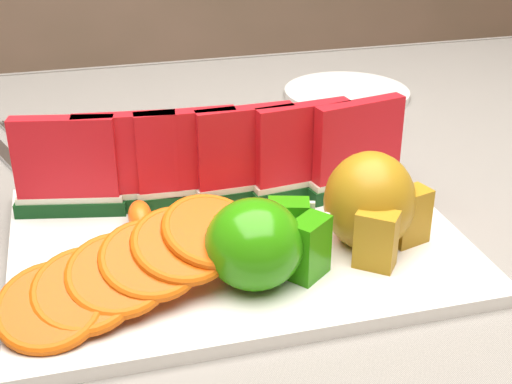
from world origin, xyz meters
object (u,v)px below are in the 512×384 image
platter (237,241)px  pear_cluster (372,205)px  side_plate (347,93)px  fork (5,150)px  apple_cluster (262,243)px

platter → pear_cluster: (0.11, -0.04, 0.04)m
side_plate → fork: side_plate is taller
apple_cluster → side_plate: apple_cluster is taller
side_plate → fork: (-0.47, -0.08, -0.00)m
apple_cluster → side_plate: size_ratio=0.51×
apple_cluster → pear_cluster: bearing=15.3°
apple_cluster → fork: 0.42m
apple_cluster → fork: bearing=121.6°
platter → pear_cluster: pear_cluster is taller
platter → apple_cluster: apple_cluster is taller
apple_cluster → pear_cluster: 0.11m
side_plate → fork: size_ratio=1.17×
platter → side_plate: bearing=55.5°
pear_cluster → fork: pear_cluster is taller
pear_cluster → side_plate: (0.14, 0.41, -0.05)m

